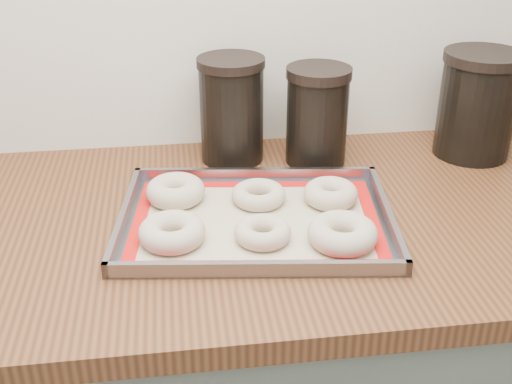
{
  "coord_description": "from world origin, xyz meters",
  "views": [
    {
      "loc": [
        -0.37,
        0.7,
        1.46
      ],
      "look_at": [
        -0.24,
        1.64,
        0.96
      ],
      "focal_mm": 45.0,
      "sensor_mm": 36.0,
      "label": 1
    }
  ],
  "objects": [
    {
      "name": "canister_right",
      "position": [
        0.25,
        1.87,
        1.01
      ],
      "size": [
        0.16,
        0.16,
        0.22
      ],
      "color": "black",
      "rests_on": "countertop"
    },
    {
      "name": "bagel_back_right",
      "position": [
        -0.1,
        1.69,
        0.92
      ],
      "size": [
        0.1,
        0.1,
        0.04
      ],
      "primitive_type": "torus",
      "rotation": [
        0.0,
        0.0,
        0.02
      ],
      "color": "#C3B097",
      "rests_on": "baking_mat"
    },
    {
      "name": "bagel_front_right",
      "position": [
        -0.11,
        1.55,
        0.92
      ],
      "size": [
        0.13,
        0.13,
        0.04
      ],
      "primitive_type": "torus",
      "rotation": [
        0.0,
        0.0,
        0.18
      ],
      "color": "#C3B097",
      "rests_on": "baking_mat"
    },
    {
      "name": "bagel_front_mid",
      "position": [
        -0.24,
        1.57,
        0.92
      ],
      "size": [
        0.11,
        0.11,
        0.03
      ],
      "primitive_type": "torus",
      "rotation": [
        0.0,
        0.0,
        -0.21
      ],
      "color": "#C3B097",
      "rests_on": "baking_mat"
    },
    {
      "name": "baking_mat",
      "position": [
        -0.24,
        1.64,
        0.9
      ],
      "size": [
        0.45,
        0.34,
        0.0
      ],
      "rotation": [
        0.0,
        0.0,
        -0.12
      ],
      "color": "#C6B793",
      "rests_on": "baking_tray"
    },
    {
      "name": "canister_left",
      "position": [
        -0.25,
        1.91,
        1.01
      ],
      "size": [
        0.13,
        0.13,
        0.21
      ],
      "color": "black",
      "rests_on": "countertop"
    },
    {
      "name": "bagel_back_mid",
      "position": [
        -0.22,
        1.7,
        0.92
      ],
      "size": [
        0.1,
        0.1,
        0.03
      ],
      "primitive_type": "torus",
      "rotation": [
        0.0,
        0.0,
        0.03
      ],
      "color": "#C3B097",
      "rests_on": "baking_mat"
    },
    {
      "name": "bagel_front_left",
      "position": [
        -0.38,
        1.59,
        0.92
      ],
      "size": [
        0.14,
        0.14,
        0.04
      ],
      "primitive_type": "torus",
      "rotation": [
        0.0,
        0.0,
        -0.4
      ],
      "color": "#C3B097",
      "rests_on": "baking_mat"
    },
    {
      "name": "bagel_back_left",
      "position": [
        -0.37,
        1.73,
        0.92
      ],
      "size": [
        0.14,
        0.14,
        0.04
      ],
      "primitive_type": "torus",
      "rotation": [
        0.0,
        0.0,
        -0.41
      ],
      "color": "#C3B097",
      "rests_on": "baking_mat"
    },
    {
      "name": "canister_mid",
      "position": [
        -0.08,
        1.87,
        1.0
      ],
      "size": [
        0.13,
        0.13,
        0.2
      ],
      "color": "black",
      "rests_on": "countertop"
    },
    {
      "name": "baking_tray",
      "position": [
        -0.24,
        1.64,
        0.91
      ],
      "size": [
        0.5,
        0.38,
        0.03
      ],
      "rotation": [
        0.0,
        0.0,
        -0.12
      ],
      "color": "gray",
      "rests_on": "countertop"
    },
    {
      "name": "countertop",
      "position": [
        0.0,
        1.68,
        0.88
      ],
      "size": [
        3.06,
        0.68,
        0.04
      ],
      "primitive_type": "cube",
      "color": "brown",
      "rests_on": "cabinet"
    }
  ]
}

